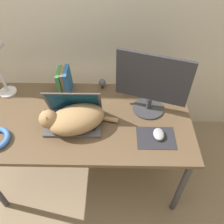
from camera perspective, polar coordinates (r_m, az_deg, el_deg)
name	(u,v)px	position (r m, az deg, el deg)	size (l,w,h in m)	color
ground_plane	(89,212)	(2.04, -5.66, -22.84)	(12.00, 12.00, 0.00)	#847056
desk	(87,124)	(1.68, -6.15, -2.97)	(1.43, 0.73, 0.70)	brown
laptop	(74,116)	(1.58, -9.18, -1.06)	(0.36, 0.24, 0.24)	#4C4C51
cat	(74,119)	(1.52, -9.23, -1.68)	(0.50, 0.35, 0.17)	#99754C
external_monitor	(152,84)	(1.54, 9.58, 6.77)	(0.46, 0.22, 0.44)	#333338
mousepad	(156,138)	(1.53, 10.52, -6.14)	(0.24, 0.18, 0.00)	#232328
computer_mouse	(159,134)	(1.53, 11.17, -5.25)	(0.07, 0.10, 0.03)	#99999E
book_row	(64,81)	(1.79, -11.39, 7.33)	(0.09, 0.16, 0.19)	#387A42
webcam	(102,83)	(1.81, -2.34, 7.07)	(0.06, 0.06, 0.08)	#232328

